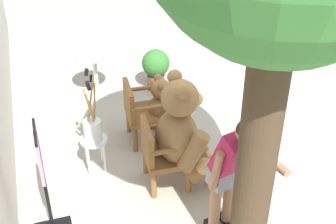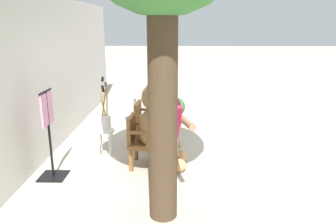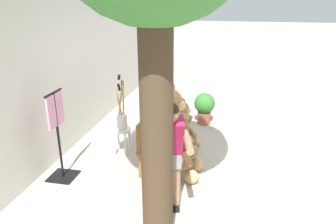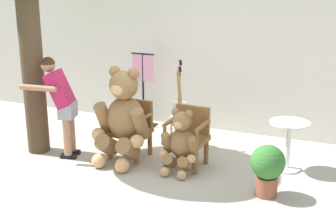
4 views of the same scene
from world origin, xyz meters
name	(u,v)px [view 1 (image 1 of 4)]	position (x,y,z in m)	size (l,w,h in m)	color
ground_plane	(197,151)	(0.00, 0.00, 0.00)	(60.00, 60.00, 0.00)	#B2A899
wooden_chair_left	(162,152)	(-0.46, 0.62, 0.46)	(0.59, 0.55, 0.86)	brown
wooden_chair_right	(142,111)	(0.46, 0.62, 0.46)	(0.59, 0.55, 0.86)	brown
teddy_bear_large	(183,132)	(-0.47, 0.36, 0.70)	(0.86, 0.83, 1.44)	olive
teddy_bear_small	(163,108)	(0.46, 0.33, 0.45)	(0.55, 0.53, 0.92)	olive
person_visitor	(232,166)	(-1.42, 0.19, 0.92)	(0.73, 0.60, 1.55)	black
white_stool	(94,146)	(0.04, 1.34, 0.36)	(0.34, 0.34, 0.46)	silver
brush_bucket	(92,126)	(0.04, 1.33, 0.65)	(0.22, 0.22, 0.96)	white
round_side_table	(95,69)	(1.84, 1.01, 0.45)	(0.56, 0.56, 0.72)	white
potted_plant	(156,67)	(1.74, 0.07, 0.40)	(0.44, 0.44, 0.68)	brown
clothing_display_stand	(45,184)	(-0.91, 1.96, 0.72)	(0.44, 0.40, 1.36)	black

